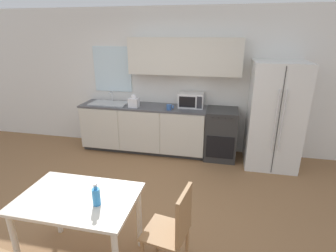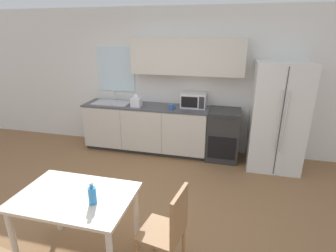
# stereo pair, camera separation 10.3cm
# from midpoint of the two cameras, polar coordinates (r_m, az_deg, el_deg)

# --- Properties ---
(ground_plane) EXTENTS (12.00, 12.00, 0.00)m
(ground_plane) POSITION_cam_midpoint_polar(r_m,az_deg,el_deg) (3.71, -9.10, -17.96)
(ground_plane) COLOR olive
(wall_back) EXTENTS (12.00, 0.38, 2.70)m
(wall_back) POSITION_cam_midpoint_polar(r_m,az_deg,el_deg) (5.11, -0.45, 10.59)
(wall_back) COLOR silver
(wall_back) RESTS_ON ground_plane
(kitchen_counter) EXTENTS (2.44, 0.61, 0.93)m
(kitchen_counter) POSITION_cam_midpoint_polar(r_m,az_deg,el_deg) (5.19, -5.88, -0.46)
(kitchen_counter) COLOR #333333
(kitchen_counter) RESTS_ON ground_plane
(oven_range) EXTENTS (0.56, 0.62, 0.93)m
(oven_range) POSITION_cam_midpoint_polar(r_m,az_deg,el_deg) (4.96, 10.84, -1.75)
(oven_range) COLOR #2D2D2D
(oven_range) RESTS_ON ground_plane
(refrigerator) EXTENTS (0.85, 0.81, 1.82)m
(refrigerator) POSITION_cam_midpoint_polar(r_m,az_deg,el_deg) (4.81, 21.56, 2.10)
(refrigerator) COLOR silver
(refrigerator) RESTS_ON ground_plane
(kitchen_sink) EXTENTS (0.72, 0.43, 0.21)m
(kitchen_sink) POSITION_cam_midpoint_polar(r_m,az_deg,el_deg) (5.31, -13.24, 4.90)
(kitchen_sink) COLOR #B7BABC
(kitchen_sink) RESTS_ON kitchen_counter
(microwave) EXTENTS (0.46, 0.33, 0.27)m
(microwave) POSITION_cam_midpoint_polar(r_m,az_deg,el_deg) (4.92, 4.49, 5.66)
(microwave) COLOR silver
(microwave) RESTS_ON kitchen_counter
(coffee_mug) EXTENTS (0.13, 0.10, 0.10)m
(coffee_mug) POSITION_cam_midpoint_polar(r_m,az_deg,el_deg) (4.75, -0.29, 4.14)
(coffee_mug) COLOR #335999
(coffee_mug) RESTS_ON kitchen_counter
(grocery_bag_0) EXTENTS (0.19, 0.17, 0.24)m
(grocery_bag_0) POSITION_cam_midpoint_polar(r_m,az_deg,el_deg) (4.96, -8.04, 5.26)
(grocery_bag_0) COLOR white
(grocery_bag_0) RESTS_ON kitchen_counter
(dining_table) EXTENTS (1.12, 0.75, 0.77)m
(dining_table) POSITION_cam_midpoint_polar(r_m,az_deg,el_deg) (2.80, -19.89, -16.34)
(dining_table) COLOR beige
(dining_table) RESTS_ON ground_plane
(dining_chair_side) EXTENTS (0.46, 0.46, 0.93)m
(dining_chair_side) POSITION_cam_midpoint_polar(r_m,az_deg,el_deg) (2.63, 0.35, -20.99)
(dining_chair_side) COLOR #997047
(dining_chair_side) RESTS_ON ground_plane
(drink_bottle) EXTENTS (0.07, 0.07, 0.22)m
(drink_bottle) POSITION_cam_midpoint_polar(r_m,az_deg,el_deg) (2.53, -16.51, -14.43)
(drink_bottle) COLOR #338CD8
(drink_bottle) RESTS_ON dining_table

